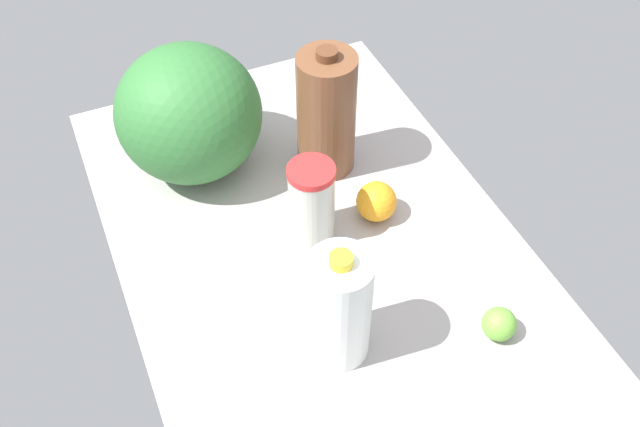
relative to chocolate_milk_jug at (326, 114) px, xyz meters
The scene contains 7 objects.
countertop 28.59cm from the chocolate_milk_jug, 26.64° to the right, with size 120.00×76.00×3.00cm, color #A49E9D.
chocolate_milk_jug is the anchor object (origin of this frame).
milk_jug 46.53cm from the chocolate_milk_jug, 21.24° to the right, with size 10.69×10.69×25.18cm.
watermelon 28.10cm from the chocolate_milk_jug, 112.76° to the right, with size 30.06×30.06×28.43cm, color #306E32.
tumbler_cup 20.90cm from the chocolate_milk_jug, 30.55° to the right, with size 9.14×9.14×17.95cm.
lime_by_jug 54.25cm from the chocolate_milk_jug, 10.90° to the left, with size 6.12×6.12×6.12cm, color #68AC39.
orange_beside_bowl 20.88cm from the chocolate_milk_jug, ahead, with size 8.23×8.23×8.23cm, color orange.
Camera 1 is at (81.51, -35.49, 111.41)cm, focal length 40.00 mm.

